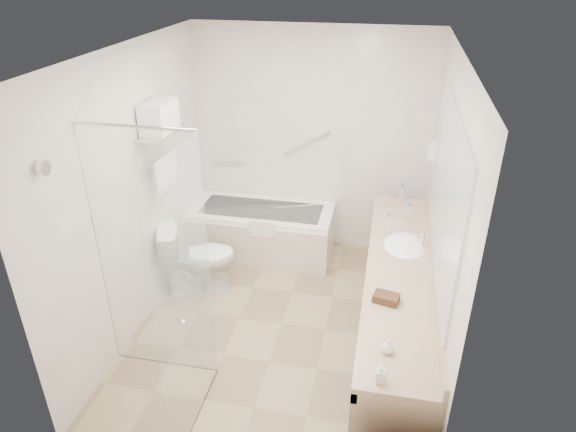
% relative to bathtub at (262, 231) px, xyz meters
% --- Properties ---
extents(floor, '(3.20, 3.20, 0.00)m').
position_rel_bathtub_xyz_m(floor, '(0.50, -1.24, -0.28)').
color(floor, tan).
rests_on(floor, ground).
extents(ceiling, '(2.60, 3.20, 0.10)m').
position_rel_bathtub_xyz_m(ceiling, '(0.50, -1.24, 2.22)').
color(ceiling, silver).
rests_on(ceiling, wall_back).
extents(wall_back, '(2.60, 0.10, 2.50)m').
position_rel_bathtub_xyz_m(wall_back, '(0.50, 0.36, 0.97)').
color(wall_back, silver).
rests_on(wall_back, ground).
extents(wall_front, '(2.60, 0.10, 2.50)m').
position_rel_bathtub_xyz_m(wall_front, '(0.50, -2.84, 0.97)').
color(wall_front, silver).
rests_on(wall_front, ground).
extents(wall_left, '(0.10, 3.20, 2.50)m').
position_rel_bathtub_xyz_m(wall_left, '(-0.80, -1.24, 0.97)').
color(wall_left, silver).
rests_on(wall_left, ground).
extents(wall_right, '(0.10, 3.20, 2.50)m').
position_rel_bathtub_xyz_m(wall_right, '(1.80, -1.24, 0.97)').
color(wall_right, silver).
rests_on(wall_right, ground).
extents(bathtub, '(1.60, 0.73, 0.59)m').
position_rel_bathtub_xyz_m(bathtub, '(0.00, 0.00, 0.00)').
color(bathtub, white).
rests_on(bathtub, floor).
extents(grab_bar_short, '(0.40, 0.03, 0.03)m').
position_rel_bathtub_xyz_m(grab_bar_short, '(-0.45, 0.32, 0.67)').
color(grab_bar_short, silver).
rests_on(grab_bar_short, wall_back).
extents(grab_bar_long, '(0.53, 0.03, 0.33)m').
position_rel_bathtub_xyz_m(grab_bar_long, '(0.45, 0.32, 0.97)').
color(grab_bar_long, silver).
rests_on(grab_bar_long, wall_back).
extents(shower_enclosure, '(0.96, 0.91, 2.11)m').
position_rel_bathtub_xyz_m(shower_enclosure, '(-0.13, -2.16, 0.79)').
color(shower_enclosure, silver).
rests_on(shower_enclosure, floor).
extents(towel_shelf, '(0.24, 0.55, 0.81)m').
position_rel_bathtub_xyz_m(towel_shelf, '(-0.67, -0.89, 1.48)').
color(towel_shelf, silver).
rests_on(towel_shelf, wall_left).
extents(vanity_counter, '(0.55, 2.70, 0.95)m').
position_rel_bathtub_xyz_m(vanity_counter, '(1.52, -1.39, 0.36)').
color(vanity_counter, tan).
rests_on(vanity_counter, floor).
extents(sink, '(0.40, 0.52, 0.14)m').
position_rel_bathtub_xyz_m(sink, '(1.55, -0.99, 0.54)').
color(sink, white).
rests_on(sink, vanity_counter).
extents(faucet, '(0.03, 0.03, 0.14)m').
position_rel_bathtub_xyz_m(faucet, '(1.70, -0.99, 0.65)').
color(faucet, silver).
rests_on(faucet, vanity_counter).
extents(mirror, '(0.02, 2.00, 1.20)m').
position_rel_bathtub_xyz_m(mirror, '(1.79, -1.39, 1.27)').
color(mirror, '#ADB2B9').
rests_on(mirror, wall_right).
extents(hairdryer_unit, '(0.08, 0.10, 0.18)m').
position_rel_bathtub_xyz_m(hairdryer_unit, '(1.75, -0.19, 1.17)').
color(hairdryer_unit, silver).
rests_on(hairdryer_unit, wall_right).
extents(toilet, '(0.86, 0.67, 0.74)m').
position_rel_bathtub_xyz_m(toilet, '(-0.45, -0.84, 0.09)').
color(toilet, white).
rests_on(toilet, floor).
extents(amenity_basket, '(0.21, 0.16, 0.06)m').
position_rel_bathtub_xyz_m(amenity_basket, '(1.42, -1.84, 0.60)').
color(amenity_basket, '#452918').
rests_on(amenity_basket, vanity_counter).
extents(soap_bottle_a, '(0.08, 0.13, 0.06)m').
position_rel_bathtub_xyz_m(soap_bottle_a, '(1.41, -2.64, 0.60)').
color(soap_bottle_a, silver).
rests_on(soap_bottle_a, vanity_counter).
extents(soap_bottle_b, '(0.09, 0.11, 0.08)m').
position_rel_bathtub_xyz_m(soap_bottle_b, '(1.45, -2.38, 0.61)').
color(soap_bottle_b, silver).
rests_on(soap_bottle_b, vanity_counter).
extents(water_bottle_left, '(0.05, 0.05, 0.17)m').
position_rel_bathtub_xyz_m(water_bottle_left, '(1.58, -0.50, 0.65)').
color(water_bottle_left, silver).
rests_on(water_bottle_left, vanity_counter).
extents(water_bottle_mid, '(0.07, 0.07, 0.22)m').
position_rel_bathtub_xyz_m(water_bottle_mid, '(1.39, -0.83, 0.67)').
color(water_bottle_mid, silver).
rests_on(water_bottle_mid, vanity_counter).
extents(water_bottle_right, '(0.07, 0.07, 0.21)m').
position_rel_bathtub_xyz_m(water_bottle_right, '(1.51, -0.14, 0.67)').
color(water_bottle_right, silver).
rests_on(water_bottle_right, vanity_counter).
extents(drinking_glass_near, '(0.09, 0.09, 0.09)m').
position_rel_bathtub_xyz_m(drinking_glass_near, '(1.35, -0.20, 0.62)').
color(drinking_glass_near, silver).
rests_on(drinking_glass_near, vanity_counter).
extents(drinking_glass_far, '(0.08, 0.08, 0.09)m').
position_rel_bathtub_xyz_m(drinking_glass_far, '(1.49, -0.74, 0.62)').
color(drinking_glass_far, silver).
rests_on(drinking_glass_far, vanity_counter).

